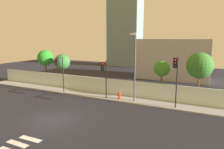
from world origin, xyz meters
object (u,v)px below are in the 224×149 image
object	(u,v)px
traffic_light_center	(59,67)
street_lamp_curbside	(135,62)
fire_hydrant	(119,95)
roadside_tree_midright	(162,69)
roadside_tree_midleft	(62,62)
roadside_tree_rightmost	(200,66)
traffic_light_right	(176,72)
roadside_tree_leftmost	(45,58)
traffic_light_left	(104,72)

from	to	relation	value
traffic_light_center	street_lamp_curbside	bearing A→B (deg)	3.19
fire_hydrant	roadside_tree_midright	bearing A→B (deg)	35.06
roadside_tree_midleft	roadside_tree_rightmost	world-z (taller)	roadside_tree_rightmost
traffic_light_right	roadside_tree_leftmost	bearing A→B (deg)	168.82
roadside_tree_rightmost	traffic_light_center	bearing A→B (deg)	-167.11
traffic_light_left	traffic_light_right	size ratio (longest dim) A/B	0.85
traffic_light_left	roadside_tree_rightmost	bearing A→B (deg)	22.57
street_lamp_curbside	roadside_tree_leftmost	xyz separation A→B (m)	(-15.34, 3.07, -0.44)
fire_hydrant	roadside_tree_leftmost	bearing A→B (deg)	168.22
roadside_tree_leftmost	roadside_tree_rightmost	world-z (taller)	roadside_tree_rightmost
roadside_tree_midleft	roadside_tree_rightmost	size ratio (longest dim) A/B	0.85
traffic_light_center	roadside_tree_midleft	distance (m)	4.40
traffic_light_left	street_lamp_curbside	bearing A→B (deg)	14.16
traffic_light_left	roadside_tree_midright	world-z (taller)	traffic_light_left
street_lamp_curbside	roadside_tree_rightmost	size ratio (longest dim) A/B	1.34
traffic_light_center	roadside_tree_leftmost	bearing A→B (deg)	147.78
roadside_tree_rightmost	roadside_tree_midright	bearing A→B (deg)	-180.00
traffic_light_center	fire_hydrant	world-z (taller)	traffic_light_center
roadside_tree_leftmost	traffic_light_right	bearing A→B (deg)	-11.18
roadside_tree_leftmost	roadside_tree_midright	bearing A→B (deg)	-0.00
traffic_light_left	roadside_tree_midleft	distance (m)	9.76
fire_hydrant	traffic_light_center	bearing A→B (deg)	-174.23
traffic_light_right	roadside_tree_rightmost	distance (m)	4.28
roadside_tree_midleft	roadside_tree_midright	distance (m)	14.32
traffic_light_left	fire_hydrant	size ratio (longest dim) A/B	5.35
traffic_light_right	roadside_tree_midleft	world-z (taller)	traffic_light_right
traffic_light_right	street_lamp_curbside	size ratio (longest dim) A/B	0.69
roadside_tree_midleft	roadside_tree_midright	world-z (taller)	roadside_tree_midleft
roadside_tree_midright	traffic_light_center	bearing A→B (deg)	-163.02
traffic_light_left	traffic_light_center	xyz separation A→B (m)	(-6.44, 0.27, 0.08)
traffic_light_left	street_lamp_curbside	xyz separation A→B (m)	(3.18, 0.80, 1.09)
fire_hydrant	roadside_tree_midleft	distance (m)	11.08
roadside_tree_midleft	roadside_tree_rightmost	xyz separation A→B (m)	(18.27, 0.00, 0.54)
roadside_tree_midleft	roadside_tree_rightmost	bearing A→B (deg)	0.00
traffic_light_left	traffic_light_right	world-z (taller)	traffic_light_right
traffic_light_center	roadside_tree_rightmost	world-z (taller)	roadside_tree_rightmost
traffic_light_left	roadside_tree_rightmost	xyz separation A→B (m)	(9.31, 3.87, 0.76)
roadside_tree_leftmost	traffic_light_center	bearing A→B (deg)	-32.22
traffic_light_center	traffic_light_left	bearing A→B (deg)	-2.37
traffic_light_left	street_lamp_curbside	size ratio (longest dim) A/B	0.59
traffic_light_left	fire_hydrant	distance (m)	3.22
street_lamp_curbside	roadside_tree_midleft	bearing A→B (deg)	165.81
traffic_light_center	traffic_light_right	distance (m)	13.99
traffic_light_center	street_lamp_curbside	size ratio (longest dim) A/B	0.61
traffic_light_center	street_lamp_curbside	world-z (taller)	street_lamp_curbside
street_lamp_curbside	fire_hydrant	world-z (taller)	street_lamp_curbside
traffic_light_left	fire_hydrant	xyz separation A→B (m)	(1.34, 1.05, -2.73)
roadside_tree_leftmost	street_lamp_curbside	bearing A→B (deg)	-11.31
roadside_tree_midright	roadside_tree_leftmost	bearing A→B (deg)	180.00
traffic_light_left	fire_hydrant	bearing A→B (deg)	38.04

